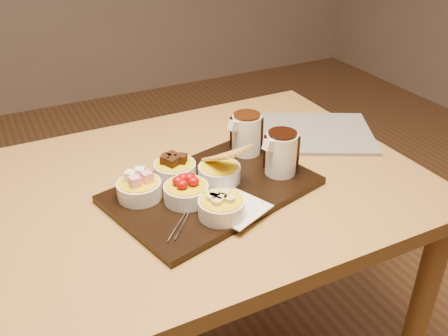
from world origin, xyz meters
name	(u,v)px	position (x,y,z in m)	size (l,w,h in m)	color
dining_table	(177,220)	(0.00, 0.00, 0.65)	(1.20, 0.80, 0.75)	#A97E3F
serving_board	(213,190)	(0.07, -0.07, 0.76)	(0.46, 0.30, 0.02)	black
napkin	(235,208)	(0.07, -0.17, 0.77)	(0.12, 0.12, 0.00)	white
bowl_marshmallows	(139,190)	(-0.10, -0.03, 0.79)	(0.10, 0.10, 0.04)	silver
bowl_cake	(175,171)	(0.01, 0.01, 0.79)	(0.10, 0.10, 0.04)	silver
bowl_strawberries	(186,193)	(-0.01, -0.09, 0.79)	(0.10, 0.10, 0.04)	silver
bowl_biscotti	(219,174)	(0.09, -0.05, 0.79)	(0.10, 0.10, 0.04)	silver
bowl_bananas	(221,208)	(0.04, -0.18, 0.79)	(0.10, 0.10, 0.04)	silver
pitcher_dark_chocolate	(281,154)	(0.24, -0.08, 0.82)	(0.07, 0.07, 0.10)	silver
pitcher_milk_chocolate	(247,135)	(0.22, 0.05, 0.82)	(0.07, 0.07, 0.10)	silver
fondue_skewers	(190,205)	(-0.01, -0.12, 0.77)	(0.26, 0.03, 0.01)	silver
newspaper	(314,133)	(0.46, 0.08, 0.76)	(0.33, 0.26, 0.01)	beige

